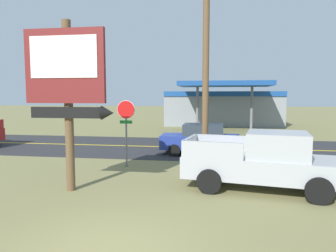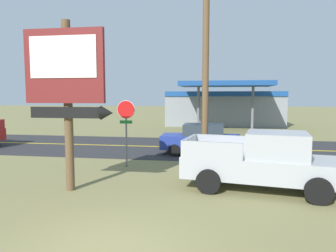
% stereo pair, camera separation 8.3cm
% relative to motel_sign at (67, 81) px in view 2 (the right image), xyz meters
% --- Properties ---
extents(road_asphalt, '(140.00, 8.00, 0.02)m').
position_rel_motel_sign_xyz_m(road_asphalt, '(2.58, 9.28, -3.60)').
color(road_asphalt, '#2B2B2D').
rests_on(road_asphalt, ground).
extents(road_centre_line, '(126.00, 0.20, 0.01)m').
position_rel_motel_sign_xyz_m(road_centre_line, '(2.58, 9.28, -3.58)').
color(road_centre_line, gold).
rests_on(road_centre_line, road_asphalt).
extents(motel_sign, '(2.92, 0.54, 5.55)m').
position_rel_motel_sign_xyz_m(motel_sign, '(0.00, 0.00, 0.00)').
color(motel_sign, brown).
rests_on(motel_sign, ground).
extents(stop_sign, '(0.80, 0.08, 2.95)m').
position_rel_motel_sign_xyz_m(stop_sign, '(0.79, 3.77, -1.58)').
color(stop_sign, slate).
rests_on(stop_sign, ground).
extents(utility_pole, '(2.05, 0.26, 8.45)m').
position_rel_motel_sign_xyz_m(utility_pole, '(4.26, 3.26, 0.94)').
color(utility_pole, brown).
rests_on(utility_pole, ground).
extents(gas_station, '(12.00, 11.50, 4.40)m').
position_rel_motel_sign_xyz_m(gas_station, '(5.44, 24.59, -1.66)').
color(gas_station, gray).
rests_on(gas_station, ground).
extents(pickup_silver_parked_on_lawn, '(5.45, 2.86, 1.96)m').
position_rel_motel_sign_xyz_m(pickup_silver_parked_on_lawn, '(6.32, 1.19, -2.64)').
color(pickup_silver_parked_on_lawn, '#A8AAAF').
rests_on(pickup_silver_parked_on_lawn, ground).
extents(car_blue_near_lane, '(4.20, 2.00, 1.64)m').
position_rel_motel_sign_xyz_m(car_blue_near_lane, '(3.92, 7.28, -2.77)').
color(car_blue_near_lane, '#233893').
rests_on(car_blue_near_lane, ground).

